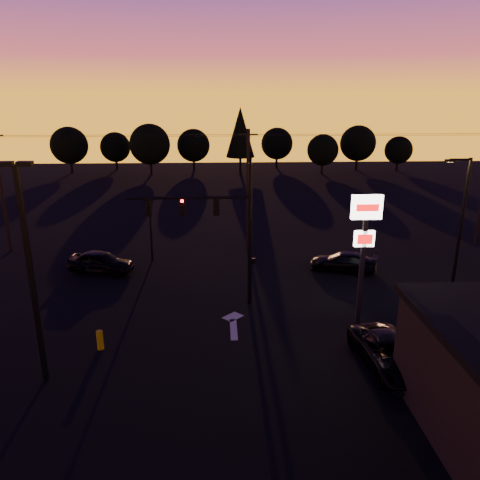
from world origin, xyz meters
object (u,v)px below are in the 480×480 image
object	(u,v)px
traffic_signal_mast	(220,220)
suv_parked	(390,353)
car_left	(101,262)
parking_lot_light	(29,262)
bollard	(100,340)
secondary_signal	(150,222)
streetlight	(460,219)
car_right	(343,262)
pylon_sign	(365,233)

from	to	relation	value
traffic_signal_mast	suv_parked	size ratio (longest dim) A/B	1.75
car_left	suv_parked	xyz separation A→B (m)	(15.27, -11.93, -0.06)
parking_lot_light	bollard	world-z (taller)	parking_lot_light
secondary_signal	car_left	world-z (taller)	secondary_signal
secondary_signal	suv_parked	bearing A→B (deg)	-49.30
bollard	suv_parked	distance (m)	13.15
bollard	suv_parked	xyz separation A→B (m)	(12.98, -2.08, 0.22)
streetlight	traffic_signal_mast	bearing A→B (deg)	-173.86
suv_parked	secondary_signal	bearing A→B (deg)	124.68
streetlight	bollard	distance (m)	21.01
bollard	suv_parked	bearing A→B (deg)	-9.11
traffic_signal_mast	car_left	xyz separation A→B (m)	(-7.99, 5.26, -4.20)
parking_lot_light	car_left	world-z (taller)	parking_lot_light
car_right	bollard	bearing A→B (deg)	-35.60
bollard	parking_lot_light	bearing A→B (deg)	-125.21
parking_lot_light	car_right	size ratio (longest dim) A/B	2.07
pylon_sign	suv_parked	bearing A→B (deg)	-87.54
suv_parked	car_right	bearing A→B (deg)	79.41
traffic_signal_mast	pylon_sign	world-z (taller)	traffic_signal_mast
parking_lot_light	secondary_signal	bearing A→B (deg)	80.21
pylon_sign	bollard	size ratio (longest dim) A/B	7.35
traffic_signal_mast	bollard	world-z (taller)	traffic_signal_mast
traffic_signal_mast	car_right	size ratio (longest dim) A/B	1.94
secondary_signal	streetlight	distance (m)	19.89
secondary_signal	streetlight	bearing A→B (deg)	-17.56
bollard	car_right	world-z (taller)	car_right
car_right	secondary_signal	bearing A→B (deg)	-81.15
car_right	traffic_signal_mast	bearing A→B (deg)	-39.13
bollard	car_left	bearing A→B (deg)	103.09
pylon_sign	bollard	bearing A→B (deg)	-170.72
car_right	suv_parked	distance (m)	11.57
car_right	car_left	bearing A→B (deg)	-71.22
bollard	car_right	distance (m)	16.81
secondary_signal	streetlight	size ratio (longest dim) A/B	0.54
streetlight	car_right	world-z (taller)	streetlight
parking_lot_light	suv_parked	xyz separation A→B (m)	(14.68, 0.32, -4.59)
secondary_signal	bollard	world-z (taller)	secondary_signal
pylon_sign	car_left	distance (m)	17.47
traffic_signal_mast	car_right	xyz separation A→B (m)	(8.20, 4.87, -4.30)
car_right	suv_parked	size ratio (longest dim) A/B	0.90
traffic_signal_mast	bollard	size ratio (longest dim) A/B	9.28
traffic_signal_mast	car_left	size ratio (longest dim) A/B	1.97
car_left	secondary_signal	bearing A→B (deg)	-39.29
streetlight	car_left	bearing A→B (deg)	170.31
suv_parked	car_left	bearing A→B (deg)	135.98
car_left	suv_parked	world-z (taller)	car_left
traffic_signal_mast	streetlight	xyz separation A→B (m)	(14.01, 1.51, -0.52)
car_left	car_right	bearing A→B (deg)	-76.49
car_right	parking_lot_light	bearing A→B (deg)	-32.57
parking_lot_light	car_left	bearing A→B (deg)	92.76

